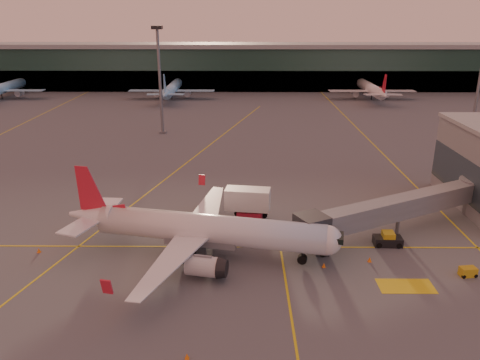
{
  "coord_description": "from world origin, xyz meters",
  "views": [
    {
      "loc": [
        0.31,
        -48.25,
        27.76
      ],
      "look_at": [
        -0.23,
        16.44,
        5.0
      ],
      "focal_mm": 35.0,
      "sensor_mm": 36.0,
      "label": 1
    }
  ],
  "objects_px": {
    "gpu_cart": "(468,272)",
    "pushback_tug": "(388,240)",
    "catering_truck": "(248,203)",
    "main_airplane": "(201,229)"
  },
  "relations": [
    {
      "from": "gpu_cart",
      "to": "pushback_tug",
      "type": "xyz_separation_m",
      "value": [
        -6.88,
        7.47,
        0.22
      ]
    },
    {
      "from": "catering_truck",
      "to": "gpu_cart",
      "type": "relative_size",
      "value": 3.36
    },
    {
      "from": "main_airplane",
      "to": "gpu_cart",
      "type": "bearing_deg",
      "value": 2.87
    },
    {
      "from": "main_airplane",
      "to": "pushback_tug",
      "type": "distance_m",
      "value": 23.92
    },
    {
      "from": "gpu_cart",
      "to": "pushback_tug",
      "type": "bearing_deg",
      "value": 124.91
    },
    {
      "from": "gpu_cart",
      "to": "catering_truck",
      "type": "bearing_deg",
      "value": 141.16
    },
    {
      "from": "gpu_cart",
      "to": "pushback_tug",
      "type": "height_order",
      "value": "pushback_tug"
    },
    {
      "from": "catering_truck",
      "to": "pushback_tug",
      "type": "height_order",
      "value": "catering_truck"
    },
    {
      "from": "catering_truck",
      "to": "gpu_cart",
      "type": "height_order",
      "value": "catering_truck"
    },
    {
      "from": "catering_truck",
      "to": "main_airplane",
      "type": "bearing_deg",
      "value": -112.12
    }
  ]
}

